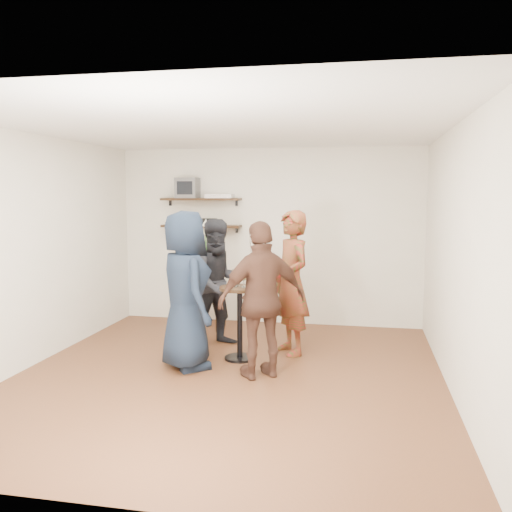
{
  "coord_description": "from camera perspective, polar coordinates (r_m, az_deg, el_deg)",
  "views": [
    {
      "loc": [
        1.38,
        -5.41,
        1.92
      ],
      "look_at": [
        0.23,
        0.4,
        1.25
      ],
      "focal_mm": 38.0,
      "sensor_mm": 36.0,
      "label": 1
    }
  ],
  "objects": [
    {
      "name": "wine_glass_bl",
      "position": [
        6.31,
        -1.96,
        -2.04
      ],
      "size": [
        0.06,
        0.06,
        0.19
      ],
      "color": "silver",
      "rests_on": "drinks_table"
    },
    {
      "name": "crt_monitor",
      "position": [
        8.2,
        -7.19,
        7.12
      ],
      "size": [
        0.32,
        0.3,
        0.3
      ],
      "primitive_type": "cube",
      "color": "#59595B",
      "rests_on": "shelf_upper"
    },
    {
      "name": "shelf_lower",
      "position": [
        8.16,
        -5.78,
        3.15
      ],
      "size": [
        1.2,
        0.25,
        0.04
      ],
      "primitive_type": "cube",
      "color": "black",
      "rests_on": "room"
    },
    {
      "name": "shelf_upper",
      "position": [
        8.14,
        -5.82,
        5.96
      ],
      "size": [
        1.2,
        0.25,
        0.04
      ],
      "primitive_type": "cube",
      "color": "black",
      "rests_on": "room"
    },
    {
      "name": "person_brown",
      "position": [
        5.67,
        0.66,
        -4.65
      ],
      "size": [
        1.03,
        0.87,
        1.65
      ],
      "primitive_type": "imported",
      "rotation": [
        0.0,
        0.0,
        3.73
      ],
      "color": "#46291E",
      "rests_on": "room"
    },
    {
      "name": "wine_glass_fr",
      "position": [
        6.19,
        -1.26,
        -2.12
      ],
      "size": [
        0.07,
        0.07,
        0.2
      ],
      "color": "silver",
      "rests_on": "drinks_table"
    },
    {
      "name": "power_strip",
      "position": [
        8.34,
        -8.52,
        3.41
      ],
      "size": [
        0.3,
        0.05,
        0.03
      ],
      "primitive_type": "cube",
      "color": "black",
      "rests_on": "shelf_lower"
    },
    {
      "name": "vase_lilies",
      "position": [
        7.76,
        -5.22,
        -0.99
      ],
      "size": [
        0.2,
        0.2,
        1.0
      ],
      "rotation": [
        0.0,
        0.0,
        -0.1
      ],
      "color": "silver",
      "rests_on": "side_table"
    },
    {
      "name": "radio",
      "position": [
        8.12,
        -4.94,
        3.62
      ],
      "size": [
        0.22,
        0.1,
        0.1
      ],
      "primitive_type": "cube",
      "color": "black",
      "rests_on": "shelf_lower"
    },
    {
      "name": "wine_glass_fl",
      "position": [
        6.24,
        -2.23,
        -2.03
      ],
      "size": [
        0.07,
        0.07,
        0.2
      ],
      "color": "silver",
      "rests_on": "drinks_table"
    },
    {
      "name": "person_navy",
      "position": [
        6.01,
        -7.46,
        -3.58
      ],
      "size": [
        0.97,
        1.02,
        1.75
      ],
      "primitive_type": "imported",
      "rotation": [
        0.0,
        0.0,
        2.24
      ],
      "color": "black",
      "rests_on": "room"
    },
    {
      "name": "side_table",
      "position": [
        7.83,
        -5.17,
        -4.0
      ],
      "size": [
        0.54,
        0.54,
        0.6
      ],
      "rotation": [
        0.0,
        0.0,
        -0.1
      ],
      "color": "black",
      "rests_on": "room"
    },
    {
      "name": "drinks_table",
      "position": [
        6.33,
        -1.72,
        -6.01
      ],
      "size": [
        0.47,
        0.47,
        0.86
      ],
      "color": "black",
      "rests_on": "room"
    },
    {
      "name": "person_plaid",
      "position": [
        6.52,
        3.75,
        -2.81
      ],
      "size": [
        0.69,
        0.76,
        1.74
      ],
      "primitive_type": "imported",
      "rotation": [
        0.0,
        0.0,
        -0.99
      ],
      "color": "red",
      "rests_on": "room"
    },
    {
      "name": "wine_glass_br",
      "position": [
        6.26,
        -1.34,
        -2.05
      ],
      "size": [
        0.06,
        0.06,
        0.19
      ],
      "color": "silver",
      "rests_on": "drinks_table"
    },
    {
      "name": "room",
      "position": [
        5.62,
        -3.06,
        0.13
      ],
      "size": [
        4.58,
        5.08,
        2.68
      ],
      "color": "#4D2D18",
      "rests_on": "ground"
    },
    {
      "name": "person_dark",
      "position": [
        6.89,
        -3.88,
        -2.84
      ],
      "size": [
        0.99,
        0.95,
        1.61
      ],
      "primitive_type": "imported",
      "rotation": [
        0.0,
        0.0,
        0.62
      ],
      "color": "black",
      "rests_on": "room"
    },
    {
      "name": "dvd_deck",
      "position": [
        8.06,
        -3.83,
        6.32
      ],
      "size": [
        0.4,
        0.24,
        0.06
      ],
      "primitive_type": "cube",
      "color": "silver",
      "rests_on": "shelf_upper"
    }
  ]
}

